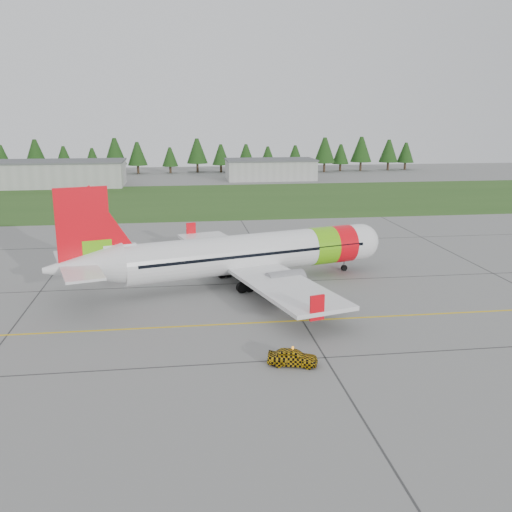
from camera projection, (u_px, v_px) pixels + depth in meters
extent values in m
plane|color=gray|center=(192.00, 366.00, 41.53)|extent=(320.00, 320.00, 0.00)
cylinder|color=white|center=(252.00, 253.00, 61.18)|extent=(27.69, 11.51, 4.14)
sphere|color=white|center=(361.00, 242.00, 66.56)|extent=(4.14, 4.14, 4.14)
cone|color=white|center=(83.00, 267.00, 54.27)|extent=(8.28, 6.01, 4.14)
cube|color=black|center=(363.00, 238.00, 66.59)|extent=(2.39, 3.12, 0.59)
cylinder|color=#68C70E|center=(321.00, 246.00, 64.49)|extent=(3.81, 4.81, 4.22)
cylinder|color=red|center=(340.00, 244.00, 65.48)|extent=(3.40, 4.70, 4.22)
cube|color=white|center=(248.00, 264.00, 61.26)|extent=(14.88, 34.29, 0.38)
cube|color=red|center=(191.00, 231.00, 75.70)|extent=(1.28, 0.53, 2.12)
cube|color=red|center=(317.00, 308.00, 45.70)|extent=(1.28, 0.53, 2.12)
cylinder|color=gray|center=(241.00, 256.00, 67.21)|extent=(4.29, 3.19, 2.23)
cylinder|color=gray|center=(285.00, 282.00, 56.83)|extent=(4.29, 3.19, 2.23)
cube|color=red|center=(83.00, 230.00, 53.49)|extent=(4.80, 1.70, 8.07)
cube|color=#68C70E|center=(97.00, 253.00, 54.51)|extent=(2.78, 1.18, 2.55)
cube|color=white|center=(77.00, 265.00, 54.00)|extent=(6.60, 12.68, 0.23)
cylinder|color=slate|center=(344.00, 265.00, 66.35)|extent=(0.19, 0.19, 1.49)
cylinder|color=black|center=(344.00, 268.00, 66.44)|extent=(0.78, 0.48, 0.72)
cylinder|color=slate|center=(229.00, 268.00, 63.76)|extent=(0.23, 0.23, 2.02)
cylinder|color=black|center=(225.00, 273.00, 63.70)|extent=(1.19, 0.76, 1.10)
cylinder|color=slate|center=(249.00, 282.00, 58.48)|extent=(0.23, 0.23, 2.02)
cylinder|color=black|center=(246.00, 287.00, 58.42)|extent=(1.19, 0.76, 1.10)
imported|color=#DFAA0C|center=(293.00, 341.00, 41.18)|extent=(1.59, 1.75, 3.67)
imported|color=silver|center=(82.00, 222.00, 85.37)|extent=(1.69, 1.63, 4.03)
cube|color=#30561E|center=(181.00, 200.00, 120.31)|extent=(320.00, 50.00, 0.03)
cube|color=gold|center=(189.00, 326.00, 49.21)|extent=(120.00, 0.25, 0.02)
cube|color=#A8A8A3|center=(59.00, 174.00, 142.51)|extent=(32.00, 14.00, 6.00)
cube|color=#A8A8A3|center=(270.00, 170.00, 157.58)|extent=(24.00, 12.00, 5.20)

